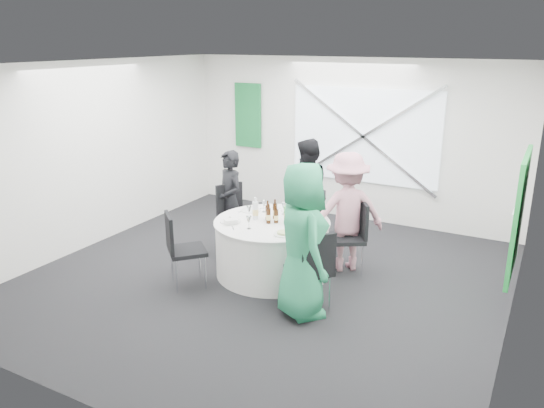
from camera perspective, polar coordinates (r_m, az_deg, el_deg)
The scene contains 48 objects.
floor at distance 7.21m, azimuth -0.76°, elevation -8.02°, with size 6.00×6.00×0.00m, color black.
ceiling at distance 6.52m, azimuth -0.86°, elevation 14.79°, with size 6.00×6.00×0.00m, color white.
wall_back at distance 9.40m, azimuth 8.18°, elevation 6.84°, with size 6.00×6.00×0.00m, color silver.
wall_front at distance 4.49m, azimuth -19.87°, elevation -5.90°, with size 6.00×6.00×0.00m, color silver.
wall_left at distance 8.56m, azimuth -18.70°, elevation 5.06°, with size 6.00×6.00×0.00m, color silver.
wall_right at distance 5.94m, azimuth 25.39°, elevation -0.94°, with size 6.00×6.00×0.00m, color silver.
window_panel at distance 9.25m, azimuth 9.87°, elevation 7.22°, with size 2.60×0.03×1.60m, color silver.
window_brace_a at distance 9.21m, azimuth 9.79°, elevation 7.18°, with size 0.05×0.05×3.16m, color silver.
window_brace_b at distance 9.21m, azimuth 9.79°, elevation 7.18°, with size 0.05×0.05×3.16m, color silver.
green_banner at distance 10.17m, azimuth -2.60°, elevation 9.50°, with size 0.55×0.04×1.20m, color #135F32.
green_sign at distance 6.57m, azimuth 25.01°, elevation -1.06°, with size 0.05×1.20×1.40m, color #178331.
banquet_table at distance 7.22m, azimuth 0.00°, elevation -4.70°, with size 1.56×1.56×0.76m.
chair_back at distance 8.26m, azimuth 2.40°, elevation -1.02°, with size 0.45×0.46×0.84m.
chair_back_left at distance 7.97m, azimuth -4.14°, elevation -0.90°, with size 0.63×0.62×1.02m.
chair_back_right at distance 7.29m, azimuth 8.78°, elevation -2.90°, with size 0.63×0.63×1.01m.
chair_front_right at distance 6.18m, azimuth 4.44°, elevation -6.58°, with size 0.64×0.64×1.01m.
chair_front_left at distance 6.87m, azimuth -9.88°, elevation -4.29°, with size 0.64×0.64×1.00m.
person_man_back_left at distance 8.02m, azimuth -4.56°, elevation 0.41°, with size 0.55×0.36×1.52m, color black.
person_man_back at distance 8.20m, azimuth 3.70°, elevation 1.30°, with size 0.80×0.44×1.65m, color black.
person_woman_pink at distance 7.31m, azimuth 8.02°, elevation -0.85°, with size 1.07×0.50×1.66m, color #C27D8D.
person_woman_green at distance 6.01m, azimuth 3.26°, elevation -3.98°, with size 0.89×0.58×1.81m, color #248658.
plate_back at distance 7.51m, azimuth 2.07°, elevation -0.68°, with size 0.29×0.29×0.01m.
plate_back_left at distance 7.51m, azimuth -2.30°, elevation -0.67°, with size 0.28×0.28×0.01m.
plate_back_right at distance 7.08m, azimuth 4.75°, elevation -1.80°, with size 0.26×0.26×0.04m.
plate_front_right at distance 6.60m, azimuth 1.27°, elevation -3.18°, with size 0.25×0.25×0.04m.
plate_front_left at distance 7.08m, azimuth -4.50°, elevation -1.87°, with size 0.27×0.27×0.01m.
napkin at distance 6.99m, azimuth -4.42°, elevation -1.85°, with size 0.17×0.12×0.05m, color silver.
beer_bottle_a at distance 7.09m, azimuth -0.47°, elevation -0.94°, with size 0.06×0.06×0.27m.
beer_bottle_b at distance 7.15m, azimuth 0.32°, elevation -0.78°, with size 0.06×0.06×0.27m.
beer_bottle_c at distance 6.99m, azimuth 0.45°, elevation -1.33°, with size 0.06×0.06×0.24m.
beer_bottle_d at distance 6.97m, azimuth -0.39°, elevation -1.28°, with size 0.06×0.06×0.27m.
green_water_bottle at distance 6.98m, azimuth 1.58°, elevation -1.16°, with size 0.08×0.08×0.29m.
clear_water_bottle at distance 7.13m, azimuth -1.79°, elevation -0.72°, with size 0.08×0.08×0.31m.
wine_glass_a at distance 7.15m, azimuth 2.78°, elevation -0.64°, with size 0.07×0.07×0.17m.
wine_glass_b at distance 7.42m, azimuth -0.89°, elevation 0.06°, with size 0.07×0.07×0.17m.
wine_glass_c at distance 6.77m, azimuth -2.50°, elevation -1.68°, with size 0.07×0.07×0.17m.
wine_glass_d at distance 7.33m, azimuth 1.27°, elevation -0.17°, with size 0.07×0.07×0.17m.
wine_glass_e at distance 7.18m, azimuth -2.48°, elevation -0.56°, with size 0.07×0.07×0.17m.
fork_a at distance 6.55m, azimuth 0.75°, elevation -3.47°, with size 0.01×0.15×0.01m, color silver.
knife_a at distance 6.68m, azimuth 3.13°, elevation -3.09°, with size 0.01×0.15×0.01m, color silver.
fork_b at distance 7.62m, azimuth -0.78°, elevation -0.42°, with size 0.01×0.15×0.01m, color silver.
knife_b at distance 7.48m, azimuth -3.13°, elevation -0.80°, with size 0.01×0.15×0.01m, color silver.
fork_c at distance 7.20m, azimuth -4.53°, elevation -1.58°, with size 0.01×0.15×0.01m, color silver.
knife_c at distance 6.84m, azimuth -4.23°, elevation -2.59°, with size 0.01×0.15×0.01m, color silver.
fork_d at distance 6.96m, azimuth 4.58°, elevation -2.23°, with size 0.01×0.15×0.01m, color silver.
knife_d at distance 7.33m, azimuth 4.12°, elevation -1.22°, with size 0.01×0.15×0.01m, color silver.
fork_e at distance 7.44m, azimuth 3.44°, elevation -0.90°, with size 0.01×0.15×0.01m, color silver.
knife_e at distance 7.63m, azimuth 0.48°, elevation -0.41°, with size 0.01×0.15×0.01m, color silver.
Camera 1 is at (3.17, -5.69, 3.10)m, focal length 35.00 mm.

